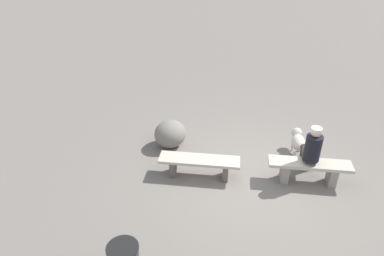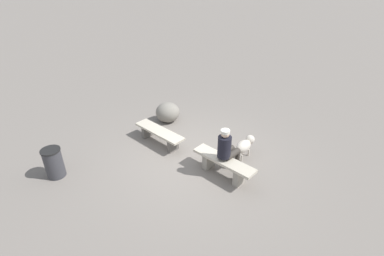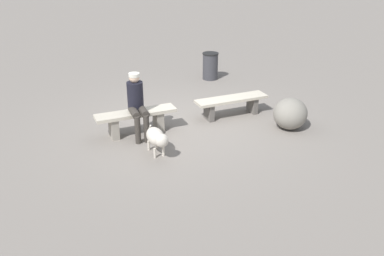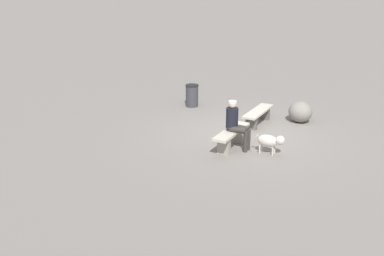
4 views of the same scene
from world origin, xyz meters
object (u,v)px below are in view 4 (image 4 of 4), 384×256
(bench_right, at_px, (231,136))
(trash_bin, at_px, (192,96))
(boulder, at_px, (300,112))
(dog, at_px, (270,141))
(seated_person, at_px, (236,122))
(bench_left, at_px, (258,114))

(bench_right, bearing_deg, trash_bin, -137.19)
(bench_right, distance_m, boulder, 3.10)
(bench_right, relative_size, trash_bin, 2.16)
(bench_right, xyz_separation_m, trash_bin, (-2.94, -2.66, 0.05))
(bench_right, distance_m, dog, 1.01)
(seated_person, height_order, boulder, seated_person)
(bench_right, height_order, trash_bin, trash_bin)
(bench_left, height_order, boulder, boulder)
(seated_person, relative_size, trash_bin, 1.71)
(dog, xyz_separation_m, trash_bin, (-2.87, -3.67, 0.03))
(dog, height_order, trash_bin, trash_bin)
(bench_right, xyz_separation_m, boulder, (-2.94, 1.00, -0.01))
(bench_left, bearing_deg, seated_person, 4.89)
(seated_person, bearing_deg, trash_bin, -133.25)
(trash_bin, bearing_deg, dog, 51.96)
(boulder, bearing_deg, bench_right, -18.87)
(boulder, bearing_deg, bench_left, -53.73)
(bench_left, bearing_deg, trash_bin, -105.97)
(bench_left, xyz_separation_m, trash_bin, (-0.78, -2.61, 0.06))
(bench_right, distance_m, seated_person, 0.41)
(trash_bin, relative_size, boulder, 0.98)
(seated_person, xyz_separation_m, trash_bin, (-2.94, -2.77, -0.35))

